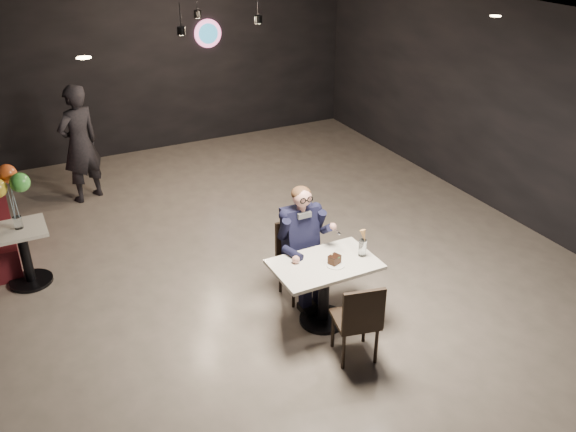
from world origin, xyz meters
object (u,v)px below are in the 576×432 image
chair_far (300,262)px  side_table (26,257)px  passerby (80,144)px  sundae_glass (362,248)px  main_table (324,293)px  balloon_vase (18,222)px  seated_man (300,242)px  chair_near (355,318)px

chair_far → side_table: size_ratio=1.27×
side_table → passerby: passerby is taller
sundae_glass → side_table: size_ratio=0.26×
main_table → passerby: bearing=111.5°
passerby → sundae_glass: bearing=89.6°
chair_far → balloon_vase: (-2.78, 1.71, 0.36)m
main_table → seated_man: size_ratio=0.76×
main_table → balloon_vase: 3.61m
chair_far → balloon_vase: bearing=148.4°
sundae_glass → chair_far: bearing=125.7°
seated_man → balloon_vase: bearing=148.4°
chair_near → sundae_glass: 0.81m
main_table → passerby: passerby is taller
side_table → chair_near: bearing=-46.0°
chair_near → passerby: (-1.71, 4.98, 0.44)m
chair_near → side_table: 4.01m
balloon_vase → chair_near: bearing=-46.0°
main_table → sundae_glass: bearing=-6.5°
chair_near → balloon_vase: bearing=146.8°
passerby → seated_man: bearing=87.9°
side_table → chair_far: bearing=-31.6°
balloon_vase → passerby: 2.35m
sundae_glass → balloon_vase: size_ratio=1.26×
seated_man → sundae_glass: 0.75m
main_table → seated_man: (0.00, 0.55, 0.34)m
side_table → balloon_vase: balloon_vase is taller
main_table → sundae_glass: size_ratio=5.84×
chair_far → chair_near: same height
seated_man → side_table: bearing=148.4°
chair_far → balloon_vase: chair_far is taller
sundae_glass → balloon_vase: (-3.21, 2.31, -0.02)m
chair_near → sundae_glass: bearing=66.0°
side_table → passerby: size_ratio=0.40×
seated_man → side_table: 3.28m
main_table → side_table: 3.58m
chair_near → balloon_vase: 4.02m
chair_far → balloon_vase: size_ratio=6.18×
balloon_vase → passerby: (1.07, 2.09, 0.07)m
chair_far → side_table: 3.27m
main_table → chair_far: bearing=90.0°
seated_man → side_table: seated_man is taller
chair_near → seated_man: (0.00, 1.17, 0.26)m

